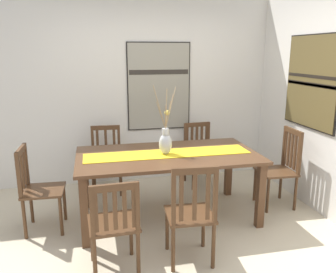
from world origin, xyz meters
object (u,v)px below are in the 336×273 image
object	(u,v)px
chair_3	(106,158)
painting_on_side_wall	(312,82)
centerpiece_vase	(165,140)
chair_5	(281,167)
painting_on_back_wall	(159,86)
chair_2	(200,152)
chair_4	(191,213)
dining_table	(168,162)
chair_0	(38,188)
chair_1	(114,223)

from	to	relation	value
chair_3	painting_on_side_wall	world-z (taller)	painting_on_side_wall
centerpiece_vase	chair_5	size ratio (longest dim) A/B	0.79
painting_on_back_wall	painting_on_side_wall	xyz separation A→B (m)	(1.63, -1.24, 0.14)
chair_3	painting_on_side_wall	distance (m)	2.80
chair_3	painting_on_back_wall	xyz separation A→B (m)	(0.81, 0.35, 0.92)
centerpiece_vase	chair_5	world-z (taller)	centerpiece_vase
chair_2	painting_on_side_wall	size ratio (longest dim) A/B	0.79
chair_4	chair_5	xyz separation A→B (m)	(1.43, 0.94, 0.02)
chair_4	dining_table	bearing A→B (deg)	90.41
chair_4	chair_5	bearing A→B (deg)	33.34
dining_table	painting_on_side_wall	world-z (taller)	painting_on_side_wall
chair_0	chair_4	world-z (taller)	chair_4
chair_1	painting_on_back_wall	xyz separation A→B (m)	(0.83, 2.25, 0.92)
dining_table	chair_5	distance (m)	1.45
chair_0	painting_on_side_wall	world-z (taller)	painting_on_side_wall
chair_5	chair_0	bearing A→B (deg)	-179.89
chair_3	chair_4	size ratio (longest dim) A/B	0.93
dining_table	chair_4	size ratio (longest dim) A/B	2.10
chair_3	painting_on_side_wall	bearing A→B (deg)	-20.18
chair_1	chair_5	bearing A→B (deg)	24.39
chair_1	chair_3	bearing A→B (deg)	89.21
chair_5	painting_on_side_wall	xyz separation A→B (m)	(0.35, 0.05, 1.03)
chair_3	chair_5	bearing A→B (deg)	-24.45
dining_table	chair_0	bearing A→B (deg)	179.80
chair_5	painting_on_side_wall	distance (m)	1.08
painting_on_back_wall	painting_on_side_wall	distance (m)	2.05
dining_table	chair_3	bearing A→B (deg)	124.07
chair_3	chair_5	world-z (taller)	chair_5
chair_4	chair_5	distance (m)	1.71
chair_2	chair_3	world-z (taller)	chair_3
chair_0	chair_2	bearing A→B (deg)	24.45
chair_0	chair_5	xyz separation A→B (m)	(2.85, 0.01, 0.03)
chair_4	centerpiece_vase	bearing A→B (deg)	92.14
chair_1	chair_5	distance (m)	2.32
chair_0	chair_1	size ratio (longest dim) A/B	1.06
chair_1	chair_2	distance (m)	2.34
chair_4	painting_on_back_wall	world-z (taller)	painting_on_back_wall
chair_2	painting_on_side_wall	bearing A→B (deg)	-39.13
dining_table	chair_2	size ratio (longest dim) A/B	2.30
chair_2	chair_0	bearing A→B (deg)	-155.55
chair_1	chair_3	distance (m)	1.91
dining_table	chair_5	world-z (taller)	chair_5
chair_1	chair_0	bearing A→B (deg)	127.68
dining_table	centerpiece_vase	size ratio (longest dim) A/B	2.62
chair_0	painting_on_side_wall	distance (m)	3.36
centerpiece_vase	chair_0	world-z (taller)	centerpiece_vase
dining_table	painting_on_back_wall	world-z (taller)	painting_on_back_wall
centerpiece_vase	chair_4	distance (m)	1.02
chair_5	centerpiece_vase	bearing A→B (deg)	-179.14
chair_4	chair_5	world-z (taller)	chair_5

